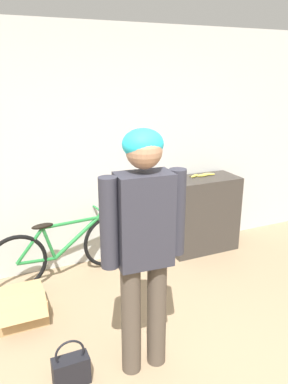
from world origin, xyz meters
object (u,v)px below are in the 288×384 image
person (144,234)px  bicycle (66,249)px  cardboard_box (21,306)px  banana (202,175)px  handbag (71,369)px

person → bicycle: bearing=103.3°
bicycle → cardboard_box: bearing=-143.0°
person → cardboard_box: person is taller
bicycle → cardboard_box: bicycle is taller
person → cardboard_box: bearing=133.3°
banana → cardboard_box: (-2.23, -0.61, -0.81)m
banana → handbag: 2.64m
handbag → cardboard_box: bearing=104.7°
handbag → banana: bearing=37.4°
person → bicycle: (-0.25, 1.49, -0.75)m
bicycle → handbag: bearing=-109.6°
person → handbag: (-0.54, 0.04, -0.96)m
banana → handbag: size_ratio=0.95×
bicycle → banana: banana is taller
person → handbag: 1.10m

